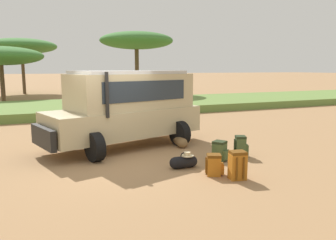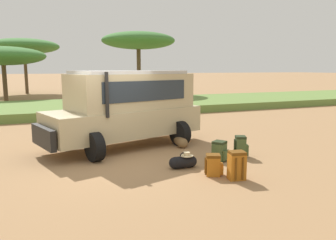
# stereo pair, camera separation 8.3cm
# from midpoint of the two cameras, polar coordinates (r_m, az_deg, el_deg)

# --- Properties ---
(ground_plane) EXTENTS (320.00, 320.00, 0.00)m
(ground_plane) POSITION_cam_midpoint_polar(r_m,az_deg,el_deg) (9.10, -8.38, -7.14)
(ground_plane) COLOR #9E754C
(grass_bank) EXTENTS (120.00, 7.00, 0.44)m
(grass_bank) POSITION_cam_midpoint_polar(r_m,az_deg,el_deg) (20.05, -16.57, 2.05)
(grass_bank) COLOR olive
(grass_bank) RESTS_ON ground_plane
(safari_vehicle) EXTENTS (5.47, 3.54, 2.44)m
(safari_vehicle) POSITION_cam_midpoint_polar(r_m,az_deg,el_deg) (10.58, -7.40, 2.31)
(safari_vehicle) COLOR tan
(safari_vehicle) RESTS_ON ground_plane
(backpack_beside_front_wheel) EXTENTS (0.47, 0.40, 0.51)m
(backpack_beside_front_wheel) POSITION_cam_midpoint_polar(r_m,az_deg,el_deg) (7.88, 7.75, -7.78)
(backpack_beside_front_wheel) COLOR #B26619
(backpack_beside_front_wheel) RESTS_ON ground_plane
(backpack_cluster_center) EXTENTS (0.47, 0.49, 0.55)m
(backpack_cluster_center) POSITION_cam_midpoint_polar(r_m,az_deg,el_deg) (9.11, 8.76, -5.38)
(backpack_cluster_center) COLOR #42562D
(backpack_cluster_center) RESTS_ON ground_plane
(backpack_near_rear_wheel) EXTENTS (0.41, 0.43, 0.66)m
(backpack_near_rear_wheel) POSITION_cam_midpoint_polar(r_m,az_deg,el_deg) (7.69, 11.67, -7.76)
(backpack_near_rear_wheel) COLOR #B26619
(backpack_near_rear_wheel) RESTS_ON ground_plane
(backpack_outermost) EXTENTS (0.44, 0.39, 0.61)m
(backpack_outermost) POSITION_cam_midpoint_polar(r_m,az_deg,el_deg) (9.62, 12.32, -4.55)
(backpack_outermost) COLOR #42562D
(backpack_outermost) RESTS_ON ground_plane
(duffel_bag_low_black_case) EXTENTS (0.75, 0.34, 0.41)m
(duffel_bag_low_black_case) POSITION_cam_midpoint_polar(r_m,az_deg,el_deg) (8.40, 2.46, -7.27)
(duffel_bag_low_black_case) COLOR black
(duffel_bag_low_black_case) RESTS_ON ground_plane
(duffel_bag_soft_canvas) EXTENTS (0.39, 0.95, 0.42)m
(duffel_bag_soft_canvas) POSITION_cam_midpoint_polar(r_m,az_deg,el_deg) (10.72, 1.82, -3.68)
(duffel_bag_soft_canvas) COLOR brown
(duffel_bag_soft_canvas) RESTS_ON ground_plane
(acacia_tree_far_left) EXTENTS (6.21, 5.78, 4.16)m
(acacia_tree_far_left) POSITION_cam_midpoint_polar(r_m,az_deg,el_deg) (28.03, -27.25, 9.89)
(acacia_tree_far_left) COLOR brown
(acacia_tree_far_left) RESTS_ON ground_plane
(acacia_tree_left_mid) EXTENTS (6.70, 6.75, 5.41)m
(acacia_tree_left_mid) POSITION_cam_midpoint_polar(r_m,az_deg,el_deg) (35.95, -24.21, 11.63)
(acacia_tree_left_mid) COLOR brown
(acacia_tree_left_mid) RESTS_ON ground_plane
(acacia_tree_centre_back) EXTENTS (5.94, 5.84, 5.43)m
(acacia_tree_centre_back) POSITION_cam_midpoint_polar(r_m,az_deg,el_deg) (27.40, -5.59, 13.55)
(acacia_tree_centre_back) COLOR brown
(acacia_tree_centre_back) RESTS_ON ground_plane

